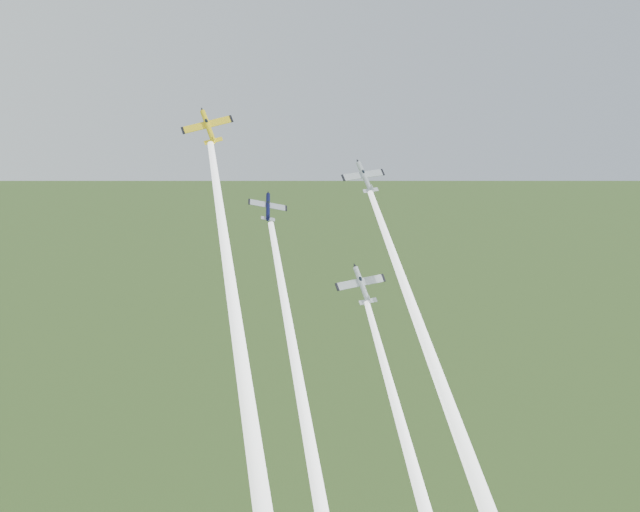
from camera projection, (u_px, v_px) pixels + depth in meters
The scene contains 8 objects.
plane_yellow at pixel (208, 127), 122.35m from camera, with size 8.02×7.96×1.26m, color yellow, non-canonical shape.
smoke_trail_yellow at pixel (238, 334), 105.33m from camera, with size 2.61×2.61×63.91m, color white, non-canonical shape.
plane_navy at pixel (268, 207), 132.90m from camera, with size 6.70×6.65×1.05m, color #0C0E36, non-canonical shape.
smoke_trail_navy at pixel (309, 440), 113.54m from camera, with size 2.61×2.61×73.53m, color white, non-canonical shape.
plane_silver_right at pixel (365, 177), 140.08m from camera, with size 8.12×8.06×1.27m, color silver, non-canonical shape.
smoke_trail_silver_right at pixel (428, 349), 124.99m from camera, with size 2.61×2.61×60.39m, color white, non-canonical shape.
plane_silver_low at pixel (362, 285), 133.21m from camera, with size 8.76×8.69×1.37m, color silver, non-canonical shape.
smoke_trail_silver_low at pixel (412, 465), 118.73m from camera, with size 2.61×2.61×54.96m, color white, non-canonical shape.
Camera 1 is at (-81.80, -103.59, 119.55)m, focal length 45.00 mm.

